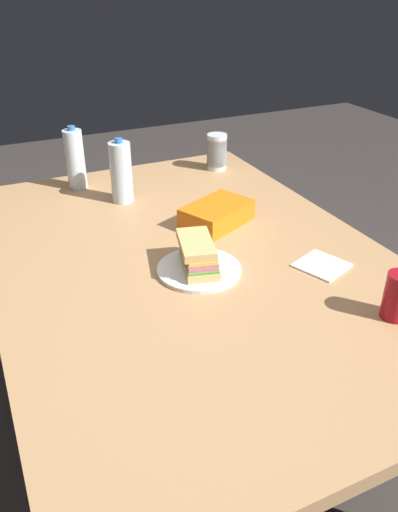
{
  "coord_description": "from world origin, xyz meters",
  "views": [
    {
      "loc": [
        -1.21,
        0.54,
        1.53
      ],
      "look_at": [
        -0.09,
        0.01,
        0.82
      ],
      "focal_mm": 35.68,
      "sensor_mm": 36.0,
      "label": 1
    }
  ],
  "objects_px": {
    "soda_can_red": "(397,296)",
    "water_bottle_spare": "(121,172)",
    "water_bottle_tall": "(75,159)",
    "plastic_cup_stack": "(217,152)",
    "dining_table": "(190,279)",
    "sandwich": "(198,255)",
    "paper_plate": "(199,269)",
    "chip_bag": "(217,214)"
  },
  "relations": [
    {
      "from": "water_bottle_tall",
      "to": "water_bottle_spare",
      "type": "xyz_separation_m",
      "value": [
        -0.2,
        -0.12,
        -0.0
      ]
    },
    {
      "from": "water_bottle_spare",
      "to": "sandwich",
      "type": "bearing_deg",
      "value": -175.87
    },
    {
      "from": "water_bottle_spare",
      "to": "plastic_cup_stack",
      "type": "bearing_deg",
      "value": -71.31
    },
    {
      "from": "paper_plate",
      "to": "water_bottle_spare",
      "type": "distance_m",
      "value": 0.58
    },
    {
      "from": "paper_plate",
      "to": "plastic_cup_stack",
      "type": "xyz_separation_m",
      "value": [
        0.73,
        -0.42,
        0.07
      ]
    },
    {
      "from": "dining_table",
      "to": "water_bottle_tall",
      "type": "relative_size",
      "value": 6.77
    },
    {
      "from": "sandwich",
      "to": "water_bottle_spare",
      "type": "relative_size",
      "value": 0.85
    },
    {
      "from": "sandwich",
      "to": "chip_bag",
      "type": "relative_size",
      "value": 0.87
    },
    {
      "from": "water_bottle_tall",
      "to": "water_bottle_spare",
      "type": "height_order",
      "value": "water_bottle_tall"
    },
    {
      "from": "paper_plate",
      "to": "water_bottle_spare",
      "type": "bearing_deg",
      "value": 4.18
    },
    {
      "from": "paper_plate",
      "to": "chip_bag",
      "type": "relative_size",
      "value": 1.04
    },
    {
      "from": "soda_can_red",
      "to": "plastic_cup_stack",
      "type": "relative_size",
      "value": 0.82
    },
    {
      "from": "plastic_cup_stack",
      "to": "water_bottle_spare",
      "type": "distance_m",
      "value": 0.49
    },
    {
      "from": "paper_plate",
      "to": "dining_table",
      "type": "bearing_deg",
      "value": -8.05
    },
    {
      "from": "dining_table",
      "to": "soda_can_red",
      "type": "relative_size",
      "value": 13.48
    },
    {
      "from": "dining_table",
      "to": "plastic_cup_stack",
      "type": "distance_m",
      "value": 0.77
    },
    {
      "from": "chip_bag",
      "to": "plastic_cup_stack",
      "type": "height_order",
      "value": "plastic_cup_stack"
    },
    {
      "from": "plastic_cup_stack",
      "to": "water_bottle_spare",
      "type": "height_order",
      "value": "water_bottle_spare"
    },
    {
      "from": "paper_plate",
      "to": "sandwich",
      "type": "xyz_separation_m",
      "value": [
        0.0,
        0.0,
        0.05
      ]
    },
    {
      "from": "chip_bag",
      "to": "water_bottle_tall",
      "type": "bearing_deg",
      "value": 99.16
    },
    {
      "from": "plastic_cup_stack",
      "to": "paper_plate",
      "type": "bearing_deg",
      "value": 149.81
    },
    {
      "from": "water_bottle_spare",
      "to": "dining_table",
      "type": "bearing_deg",
      "value": -173.46
    },
    {
      "from": "plastic_cup_stack",
      "to": "water_bottle_spare",
      "type": "xyz_separation_m",
      "value": [
        -0.16,
        0.47,
        0.04
      ]
    },
    {
      "from": "sandwich",
      "to": "water_bottle_tall",
      "type": "xyz_separation_m",
      "value": [
        0.76,
        0.16,
        0.06
      ]
    },
    {
      "from": "sandwich",
      "to": "soda_can_red",
      "type": "xyz_separation_m",
      "value": [
        -0.4,
        -0.34,
        0.01
      ]
    },
    {
      "from": "sandwich",
      "to": "water_bottle_tall",
      "type": "height_order",
      "value": "water_bottle_tall"
    },
    {
      "from": "sandwich",
      "to": "plastic_cup_stack",
      "type": "distance_m",
      "value": 0.84
    },
    {
      "from": "paper_plate",
      "to": "water_bottle_tall",
      "type": "xyz_separation_m",
      "value": [
        0.77,
        0.16,
        0.11
      ]
    },
    {
      "from": "soda_can_red",
      "to": "water_bottle_spare",
      "type": "height_order",
      "value": "water_bottle_spare"
    },
    {
      "from": "soda_can_red",
      "to": "water_bottle_spare",
      "type": "bearing_deg",
      "value": 21.7
    },
    {
      "from": "water_bottle_spare",
      "to": "chip_bag",
      "type": "bearing_deg",
      "value": -144.57
    },
    {
      "from": "chip_bag",
      "to": "plastic_cup_stack",
      "type": "relative_size",
      "value": 1.54
    },
    {
      "from": "dining_table",
      "to": "paper_plate",
      "type": "relative_size",
      "value": 6.86
    },
    {
      "from": "sandwich",
      "to": "plastic_cup_stack",
      "type": "bearing_deg",
      "value": -30.38
    },
    {
      "from": "soda_can_red",
      "to": "chip_bag",
      "type": "bearing_deg",
      "value": 13.77
    },
    {
      "from": "dining_table",
      "to": "water_bottle_spare",
      "type": "distance_m",
      "value": 0.52
    },
    {
      "from": "chip_bag",
      "to": "water_bottle_tall",
      "type": "relative_size",
      "value": 0.95
    },
    {
      "from": "paper_plate",
      "to": "soda_can_red",
      "type": "height_order",
      "value": "soda_can_red"
    },
    {
      "from": "dining_table",
      "to": "sandwich",
      "type": "distance_m",
      "value": 0.16
    },
    {
      "from": "sandwich",
      "to": "plastic_cup_stack",
      "type": "xyz_separation_m",
      "value": [
        0.72,
        -0.43,
        0.02
      ]
    },
    {
      "from": "paper_plate",
      "to": "chip_bag",
      "type": "distance_m",
      "value": 0.31
    },
    {
      "from": "soda_can_red",
      "to": "chip_bag",
      "type": "xyz_separation_m",
      "value": [
        0.65,
        0.16,
        -0.03
      ]
    }
  ]
}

